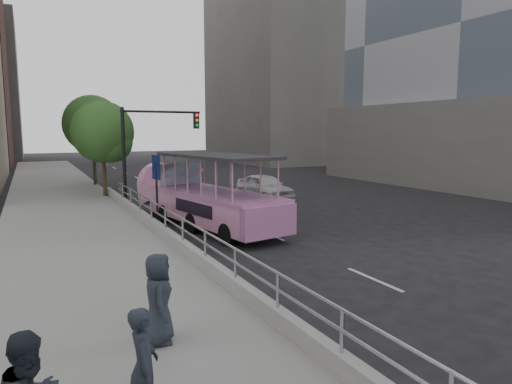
{
  "coord_description": "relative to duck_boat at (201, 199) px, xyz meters",
  "views": [
    {
      "loc": [
        -7.21,
        -11.3,
        4.02
      ],
      "look_at": [
        -0.16,
        2.9,
        1.88
      ],
      "focal_mm": 32.0,
      "sensor_mm": 36.0,
      "label": 1
    }
  ],
  "objects": [
    {
      "name": "ground",
      "position": [
        0.78,
        -6.87,
        -1.15
      ],
      "size": [
        160.0,
        160.0,
        0.0
      ],
      "primitive_type": "plane",
      "color": "black"
    },
    {
      "name": "street_tree_near",
      "position": [
        -2.52,
        9.05,
        2.67
      ],
      "size": [
        3.52,
        3.52,
        5.72
      ],
      "color": "#3A2B1A",
      "rests_on": "ground"
    },
    {
      "name": "street_tree_far",
      "position": [
        -2.32,
        15.05,
        3.16
      ],
      "size": [
        3.97,
        3.97,
        6.45
      ],
      "color": "#3A2B1A",
      "rests_on": "ground"
    },
    {
      "name": "car",
      "position": [
        5.77,
        5.23,
        -0.39
      ],
      "size": [
        2.08,
        4.57,
        1.52
      ],
      "primitive_type": "imported",
      "rotation": [
        0.0,
        0.0,
        0.06
      ],
      "color": "silver",
      "rests_on": "ground"
    },
    {
      "name": "pedestrian_near",
      "position": [
        -5.29,
        -12.69,
        -0.08
      ],
      "size": [
        0.48,
        0.63,
        1.54
      ],
      "primitive_type": "imported",
      "rotation": [
        0.0,
        0.0,
        1.36
      ],
      "color": "#242A35",
      "rests_on": "sidewalk"
    },
    {
      "name": "duck_boat",
      "position": [
        0.0,
        0.0,
        0.0
      ],
      "size": [
        3.81,
        9.54,
        3.09
      ],
      "color": "black",
      "rests_on": "ground"
    },
    {
      "name": "sidewalk",
      "position": [
        -4.97,
        3.13,
        -1.0
      ],
      "size": [
        5.5,
        80.0,
        0.3
      ],
      "primitive_type": "cube",
      "color": "gray",
      "rests_on": "ground"
    },
    {
      "name": "pedestrian_far",
      "position": [
        -4.56,
        -10.56,
        -0.04
      ],
      "size": [
        0.64,
        0.87,
        1.62
      ],
      "primitive_type": "imported",
      "rotation": [
        0.0,
        0.0,
        1.4
      ],
      "color": "#242A35",
      "rests_on": "sidewalk"
    },
    {
      "name": "parking_sign",
      "position": [
        -1.85,
        0.15,
        0.74
      ],
      "size": [
        0.17,
        0.67,
        3.05
      ],
      "color": "black",
      "rests_on": "ground"
    },
    {
      "name": "midrise_stone_a",
      "position": [
        26.78,
        35.13,
        14.85
      ],
      "size": [
        20.0,
        20.0,
        32.0
      ],
      "primitive_type": "cube",
      "color": "slate",
      "rests_on": "ground"
    },
    {
      "name": "kerb_wall",
      "position": [
        -2.34,
        -4.87,
        -0.67
      ],
      "size": [
        0.24,
        30.0,
        0.36
      ],
      "primitive_type": "cube",
      "color": "#AFAFA9",
      "rests_on": "sidewalk"
    },
    {
      "name": "guardrail",
      "position": [
        -2.34,
        -4.87,
        -0.0
      ],
      "size": [
        0.07,
        22.0,
        0.71
      ],
      "color": "#B6B7BC",
      "rests_on": "kerb_wall"
    },
    {
      "name": "traffic_signal",
      "position": [
        -0.92,
        5.63,
        2.35
      ],
      "size": [
        4.2,
        0.32,
        5.2
      ],
      "color": "black",
      "rests_on": "ground"
    }
  ]
}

